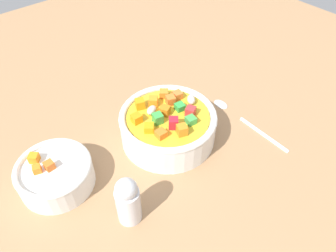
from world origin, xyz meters
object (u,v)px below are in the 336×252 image
object	(u,v)px
spoon	(242,118)
soup_bowl_main	(168,125)
pepper_shaker	(128,200)
side_bowl_small	(55,174)

from	to	relation	value
spoon	soup_bowl_main	bearing A→B (deg)	69.82
soup_bowl_main	pepper_shaker	distance (cm)	16.98
spoon	pepper_shaker	size ratio (longest dim) A/B	2.15
spoon	pepper_shaker	distance (cm)	29.12
soup_bowl_main	pepper_shaker	world-z (taller)	pepper_shaker
soup_bowl_main	spoon	bearing A→B (deg)	158.12
side_bowl_small	pepper_shaker	world-z (taller)	pepper_shaker
spoon	pepper_shaker	xyz separation A→B (cm)	(28.72, 2.85, 3.88)
pepper_shaker	soup_bowl_main	bearing A→B (deg)	-149.92
side_bowl_small	pepper_shaker	xyz separation A→B (cm)	(-5.26, 12.35, 1.87)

